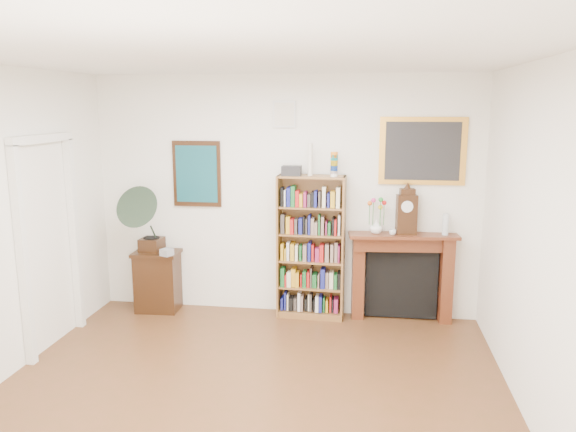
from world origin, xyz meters
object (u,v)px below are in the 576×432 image
object	(u,v)px
bookshelf	(311,239)
teacup	(393,232)
cd_stack	(167,252)
bottle_left	(445,224)
fireplace	(402,270)
bottle_right	(445,226)
mantel_clock	(407,212)
gramophone	(146,215)
flower_vase	(376,227)
side_cabinet	(158,281)

from	to	relation	value
bookshelf	teacup	world-z (taller)	bookshelf
cd_stack	bottle_left	xyz separation A→B (m)	(3.16, 0.24, 0.38)
fireplace	bottle_right	distance (m)	0.70
bottle_left	teacup	bearing A→B (deg)	-171.39
bookshelf	teacup	distance (m)	0.93
mantel_clock	gramophone	bearing A→B (deg)	173.81
teacup	bottle_left	world-z (taller)	bottle_left
gramophone	mantel_clock	bearing A→B (deg)	7.77
bookshelf	bottle_right	size ratio (longest dim) A/B	9.62
cd_stack	flower_vase	bearing A→B (deg)	4.99
gramophone	teacup	distance (m)	2.84
bookshelf	fireplace	size ratio (longest dim) A/B	1.55
side_cabinet	bottle_right	size ratio (longest dim) A/B	3.66
bookshelf	flower_vase	size ratio (longest dim) A/B	12.62
bottle_left	fireplace	bearing A→B (deg)	176.26
side_cabinet	bottle_left	distance (m)	3.44
gramophone	flower_vase	world-z (taller)	gramophone
fireplace	flower_vase	bearing A→B (deg)	-173.76
side_cabinet	teacup	xyz separation A→B (m)	(2.77, 0.01, 0.69)
flower_vase	bottle_left	size ratio (longest dim) A/B	0.64
side_cabinet	flower_vase	world-z (taller)	flower_vase
gramophone	bottle_right	bearing A→B (deg)	7.80
teacup	cd_stack	bearing A→B (deg)	-176.53
fireplace	mantel_clock	size ratio (longest dim) A/B	2.41
gramophone	cd_stack	bearing A→B (deg)	-7.81
gramophone	bottle_left	size ratio (longest dim) A/B	3.40
gramophone	bottle_left	bearing A→B (deg)	7.64
fireplace	bottle_left	world-z (taller)	bottle_left
bookshelf	mantel_clock	bearing A→B (deg)	3.29
cd_stack	bottle_right	world-z (taller)	bottle_right
teacup	bottle_right	size ratio (longest dim) A/B	0.40
cd_stack	bottle_left	size ratio (longest dim) A/B	0.50
mantel_clock	bottle_left	size ratio (longest dim) A/B	2.14
bottle_left	bottle_right	size ratio (longest dim) A/B	1.20
bottle_left	flower_vase	bearing A→B (deg)	-177.38
flower_vase	mantel_clock	bearing A→B (deg)	3.11
teacup	mantel_clock	bearing A→B (deg)	25.54
bookshelf	fireplace	bearing A→B (deg)	5.87
side_cabinet	flower_vase	size ratio (longest dim) A/B	4.80
bookshelf	gramophone	world-z (taller)	bookshelf
mantel_clock	flower_vase	xyz separation A→B (m)	(-0.33, -0.02, -0.17)
gramophone	mantel_clock	world-z (taller)	gramophone
side_cabinet	gramophone	world-z (taller)	gramophone
gramophone	flower_vase	bearing A→B (deg)	7.79
mantel_clock	flower_vase	distance (m)	0.37
fireplace	bottle_right	bearing A→B (deg)	-8.25
gramophone	teacup	world-z (taller)	gramophone
fireplace	gramophone	world-z (taller)	gramophone
fireplace	teacup	size ratio (longest dim) A/B	15.60
bottle_right	side_cabinet	bearing A→B (deg)	-178.25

